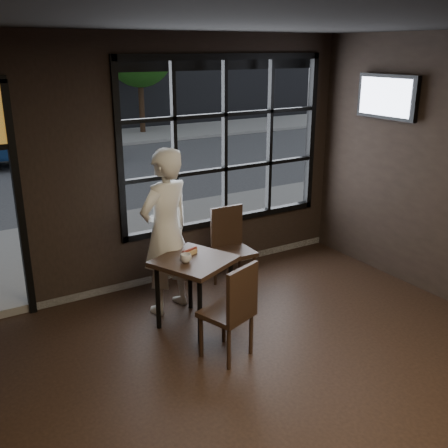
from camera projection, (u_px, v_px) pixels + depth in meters
floor at (324, 444)px, 4.20m from camera, size 6.00×7.00×0.02m
ceiling at (356, 12)px, 3.17m from camera, size 6.00×7.00×0.02m
window_frame at (225, 142)px, 7.05m from camera, size 3.06×0.12×2.28m
cafe_table at (195, 292)px, 5.87m from camera, size 0.99×0.99×0.81m
chair_near at (226, 310)px, 5.24m from camera, size 0.57×0.57×1.03m
chair_window at (234, 250)px, 6.77m from camera, size 0.47×0.47×1.06m
man at (166, 232)px, 6.06m from camera, size 0.83×0.67×1.97m
hotdog at (190, 252)px, 5.86m from camera, size 0.21×0.14×0.06m
cup at (186, 258)px, 5.63m from camera, size 0.17×0.17×0.10m
tv at (387, 97)px, 6.74m from camera, size 0.11×0.96×0.56m
navy_car at (25, 136)px, 13.79m from camera, size 4.51×2.32×1.42m
tree_right at (139, 53)px, 18.19m from camera, size 2.35×2.35×4.00m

